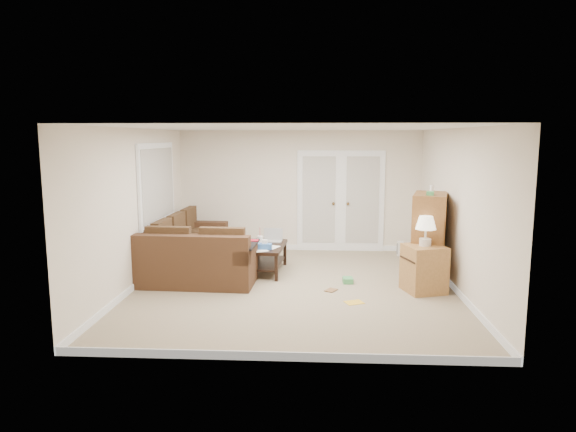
# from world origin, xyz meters

# --- Properties ---
(floor) EXTENTS (5.50, 5.50, 0.00)m
(floor) POSITION_xyz_m (0.00, 0.00, 0.00)
(floor) COLOR gray
(floor) RESTS_ON ground
(ceiling) EXTENTS (5.00, 5.50, 0.02)m
(ceiling) POSITION_xyz_m (0.00, 0.00, 2.50)
(ceiling) COLOR silver
(ceiling) RESTS_ON wall_back
(wall_left) EXTENTS (0.02, 5.50, 2.50)m
(wall_left) POSITION_xyz_m (-2.50, 0.00, 1.25)
(wall_left) COLOR silver
(wall_left) RESTS_ON floor
(wall_right) EXTENTS (0.02, 5.50, 2.50)m
(wall_right) POSITION_xyz_m (2.50, 0.00, 1.25)
(wall_right) COLOR silver
(wall_right) RESTS_ON floor
(wall_back) EXTENTS (5.00, 0.02, 2.50)m
(wall_back) POSITION_xyz_m (0.00, 2.75, 1.25)
(wall_back) COLOR silver
(wall_back) RESTS_ON floor
(wall_front) EXTENTS (5.00, 0.02, 2.50)m
(wall_front) POSITION_xyz_m (0.00, -2.75, 1.25)
(wall_front) COLOR silver
(wall_front) RESTS_ON floor
(baseboards) EXTENTS (5.00, 5.50, 0.10)m
(baseboards) POSITION_xyz_m (0.00, 0.00, 0.05)
(baseboards) COLOR silver
(baseboards) RESTS_ON floor
(french_doors) EXTENTS (1.80, 0.05, 2.13)m
(french_doors) POSITION_xyz_m (0.85, 2.71, 1.04)
(french_doors) COLOR silver
(french_doors) RESTS_ON floor
(window_left) EXTENTS (0.05, 1.92, 1.42)m
(window_left) POSITION_xyz_m (-2.46, 1.00, 1.55)
(window_left) COLOR silver
(window_left) RESTS_ON wall_left
(sectional_sofa) EXTENTS (1.92, 2.89, 0.87)m
(sectional_sofa) POSITION_xyz_m (-1.81, 0.75, 0.34)
(sectional_sofa) COLOR #492E1C
(sectional_sofa) RESTS_ON floor
(coffee_table) EXTENTS (0.67, 1.22, 0.81)m
(coffee_table) POSITION_xyz_m (-0.52, 0.90, 0.26)
(coffee_table) COLOR black
(coffee_table) RESTS_ON floor
(tv_armoire) EXTENTS (0.72, 1.02, 1.58)m
(tv_armoire) POSITION_xyz_m (2.17, 0.39, 0.74)
(tv_armoire) COLOR brown
(tv_armoire) RESTS_ON floor
(side_cabinet) EXTENTS (0.69, 0.69, 1.18)m
(side_cabinet) POSITION_xyz_m (2.01, -0.14, 0.42)
(side_cabinet) COLOR #A7743D
(side_cabinet) RESTS_ON floor
(space_heater) EXTENTS (0.13, 0.11, 0.29)m
(space_heater) POSITION_xyz_m (2.04, 2.29, 0.15)
(space_heater) COLOR white
(space_heater) RESTS_ON floor
(floor_magazine) EXTENTS (0.32, 0.29, 0.01)m
(floor_magazine) POSITION_xyz_m (0.90, -0.74, 0.00)
(floor_magazine) COLOR yellow
(floor_magazine) RESTS_ON floor
(floor_greenbox) EXTENTS (0.17, 0.22, 0.09)m
(floor_greenbox) POSITION_xyz_m (0.87, 0.28, 0.04)
(floor_greenbox) COLOR #459954
(floor_greenbox) RESTS_ON floor
(floor_book) EXTENTS (0.23, 0.25, 0.02)m
(floor_book) POSITION_xyz_m (0.52, -0.14, 0.01)
(floor_book) COLOR brown
(floor_book) RESTS_ON floor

